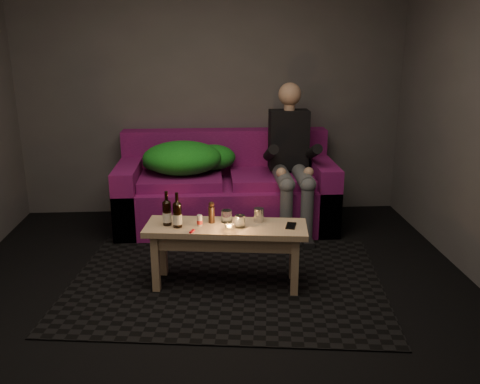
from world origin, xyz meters
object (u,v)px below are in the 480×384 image
Objects in this scene: steel_cup at (259,215)px; beer_bottle_b at (177,215)px; person at (291,156)px; beer_bottle_a at (167,213)px; coffee_table at (226,236)px; sofa at (226,192)px.

beer_bottle_b is at bearing -172.01° from steel_cup.
steel_cup is at bearing 7.99° from beer_bottle_b.
person is 1.62m from beer_bottle_a.
beer_bottle_a is 2.51× the size of steel_cup.
beer_bottle_a is at bearing -177.14° from steel_cup.
beer_bottle_a reaches higher than steel_cup.
beer_bottle_b reaches higher than coffee_table.
beer_bottle_a is 0.98× the size of beer_bottle_b.
steel_cup reaches higher than coffee_table.
beer_bottle_a is at bearing 147.51° from beer_bottle_b.
steel_cup is at bearing -110.21° from person.
coffee_table is 4.75× the size of beer_bottle_a.
person is 1.23m from steel_cup.
person reaches higher than coffee_table.
sofa is 8.16× the size of beer_bottle_a.
beer_bottle_b is at bearing -106.11° from sofa.
sofa is 1.50× the size of person.
beer_bottle_a is (-0.48, -1.35, 0.26)m from sofa.
coffee_table is at bearing -118.99° from person.
sofa reaches higher than beer_bottle_b.
person is at bearing 50.10° from beer_bottle_b.
coffee_table is 0.47m from beer_bottle_a.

